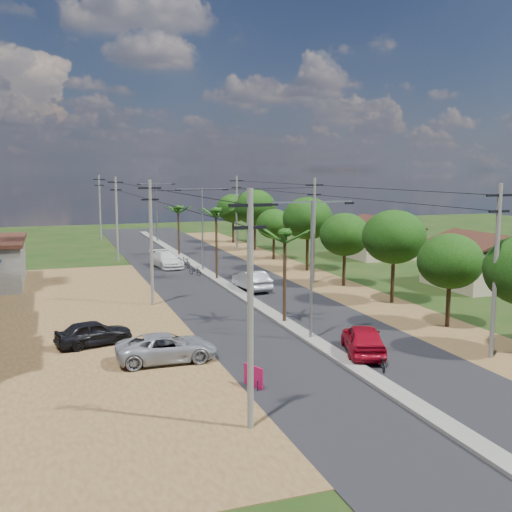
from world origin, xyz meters
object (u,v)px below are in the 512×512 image
Objects in this scene: car_parked_silver at (167,348)px; car_silver_mid at (252,281)px; roadside_sign at (254,377)px; car_white_far at (166,260)px; car_parked_dark at (94,333)px; moto_rider_east at (382,362)px; car_red_near at (363,340)px.

car_silver_mid is at bearing -31.12° from car_parked_silver.
car_silver_mid is at bearing 49.44° from roadside_sign.
car_white_far is 1.29× the size of car_parked_dark.
car_parked_silver is 3.25× the size of moto_rider_east.
car_white_far is 4.61× the size of roadside_sign.
car_silver_mid is 18.79m from car_parked_silver.
car_white_far is 1.05× the size of car_parked_silver.
roadside_sign is (2.97, -4.89, -0.20)m from car_parked_silver.
car_silver_mid is at bearing -62.57° from car_parked_dark.
car_silver_mid reaches higher than roadside_sign.
moto_rider_east is at bearing 84.30° from car_silver_mid.
car_silver_mid is at bearing -69.54° from car_red_near.
car_parked_silver is at bearing 53.10° from car_silver_mid.
car_white_far reaches higher than moto_rider_east.
car_red_near is at bearing -101.76° from car_parked_silver.
moto_rider_east is (-0.30, -20.58, -0.37)m from car_silver_mid.
roadside_sign is at bearing 66.55° from car_silver_mid.
car_parked_silver is at bearing -2.98° from moto_rider_east.
car_parked_dark is at bearing 39.55° from car_parked_silver.
car_red_near is 7.49m from roadside_sign.
car_parked_dark is at bearing -117.59° from car_white_far.
car_silver_mid reaches higher than car_white_far.
car_parked_silver is 10.73m from moto_rider_east.
car_silver_mid is 4.07× the size of roadside_sign.
roadside_sign is (6.25, -9.00, -0.20)m from car_parked_dark.
car_parked_silver reaches higher than roadside_sign.
roadside_sign is (-7.00, -20.82, -0.28)m from car_silver_mid.
car_parked_dark is 15.64m from moto_rider_east.
car_red_near reaches higher than car_white_far.
moto_rider_east is (-0.30, -2.40, -0.40)m from car_red_near.
car_white_far is 26.85m from car_parked_dark.
car_red_near is at bearing -74.41° from moto_rider_east.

